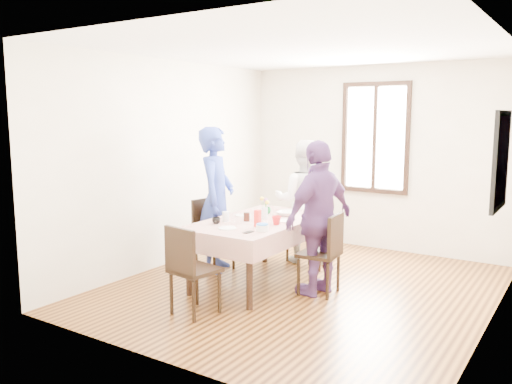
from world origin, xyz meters
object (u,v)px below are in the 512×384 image
(dining_table, at_px, (258,252))
(chair_far, at_px, (304,228))
(person_left, at_px, (216,199))
(chair_left, at_px, (215,235))
(chair_near, at_px, (195,270))
(person_far, at_px, (304,201))
(chair_right, at_px, (319,254))
(person_right, at_px, (318,218))

(dining_table, xyz_separation_m, chair_far, (0.00, 1.17, 0.08))
(person_left, bearing_deg, chair_left, 69.39)
(person_left, bearing_deg, dining_table, -122.64)
(chair_near, relative_size, person_left, 0.49)
(person_far, bearing_deg, chair_far, -112.07)
(dining_table, bearing_deg, person_left, 167.96)
(dining_table, xyz_separation_m, person_left, (-0.75, 0.16, 0.54))
(chair_right, xyz_separation_m, person_left, (-1.52, 0.11, 0.46))
(person_right, bearing_deg, person_far, -131.36)
(chair_right, distance_m, person_far, 1.39)
(dining_table, relative_size, chair_right, 1.87)
(chair_left, xyz_separation_m, person_left, (0.02, 0.00, 0.46))
(person_left, xyz_separation_m, person_far, (0.75, 0.99, -0.09))
(chair_far, bearing_deg, dining_table, 90.29)
(person_far, bearing_deg, dining_table, 67.93)
(chair_left, height_order, chair_far, same)
(dining_table, relative_size, chair_far, 1.87)
(chair_far, xyz_separation_m, person_far, (0.00, -0.02, 0.37))
(chair_far, distance_m, person_far, 0.37)
(chair_right, bearing_deg, person_left, 81.26)
(person_far, xyz_separation_m, person_right, (0.75, -1.10, 0.03))
(chair_far, distance_m, person_left, 1.34)
(chair_right, height_order, person_right, person_right)
(chair_near, height_order, person_left, person_left)
(dining_table, xyz_separation_m, person_far, (0.00, 1.15, 0.45))
(chair_far, bearing_deg, person_far, 90.29)
(dining_table, xyz_separation_m, chair_right, (0.77, 0.05, 0.08))
(chair_left, xyz_separation_m, chair_right, (1.54, -0.11, 0.00))
(chair_left, distance_m, person_far, 1.31)
(person_right, bearing_deg, person_left, -79.76)
(person_far, height_order, person_right, person_right)
(chair_far, xyz_separation_m, chair_near, (0.00, -2.34, 0.00))
(chair_right, distance_m, person_right, 0.40)
(dining_table, distance_m, person_far, 1.24)
(chair_far, bearing_deg, chair_right, 124.83)
(chair_left, bearing_deg, dining_table, 88.14)
(dining_table, distance_m, chair_far, 1.17)
(chair_left, distance_m, chair_near, 1.54)
(chair_far, height_order, chair_near, same)
(person_left, bearing_deg, person_far, -57.71)
(chair_left, bearing_deg, chair_far, 152.60)
(person_left, distance_m, person_right, 1.50)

